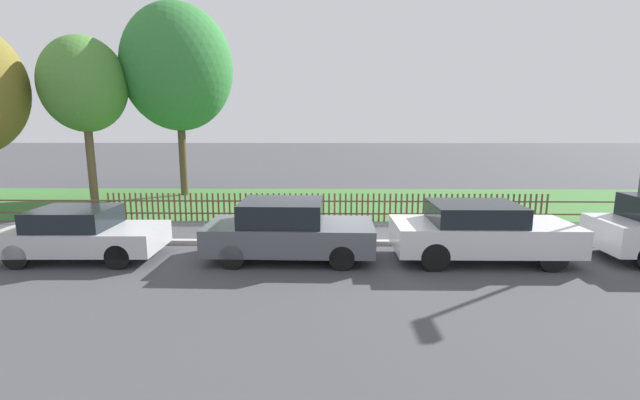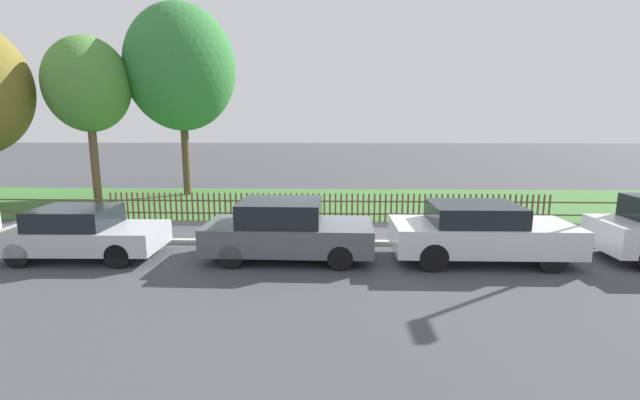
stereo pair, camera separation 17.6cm
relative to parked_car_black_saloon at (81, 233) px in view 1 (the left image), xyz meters
The scene contains 10 objects.
ground_plane 6.25m from the parked_car_black_saloon, 11.75° to the left, with size 120.00×120.00×0.00m, color #424247.
kerb_stone 6.26m from the parked_car_black_saloon, 12.65° to the left, with size 42.71×0.20×0.12m, color #B2ADA3.
grass_strip 9.92m from the parked_car_black_saloon, 52.08° to the left, with size 42.71×7.30×0.01m, color #3D7033.
park_fence 7.38m from the parked_car_black_saloon, 34.46° to the left, with size 42.71×0.05×0.99m.
parked_car_black_saloon is the anchor object (origin of this frame).
parked_car_navy_estate 5.14m from the parked_car_black_saloon, ahead, with size 4.15×1.92×1.47m.
parked_car_red_compact 9.87m from the parked_car_black_saloon, ahead, with size 4.32×1.82×1.43m.
covered_motorcycle 5.39m from the parked_car_black_saloon, 29.33° to the left, with size 1.91×0.81×1.12m.
tree_behind_motorcycle 9.57m from the parked_car_black_saloon, 116.61° to the left, with size 3.36×3.36×6.84m.
tree_mid_park 10.90m from the parked_car_black_saloon, 93.50° to the left, with size 4.87×4.87×8.59m.
Camera 1 is at (-0.00, -11.46, 3.37)m, focal length 24.00 mm.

